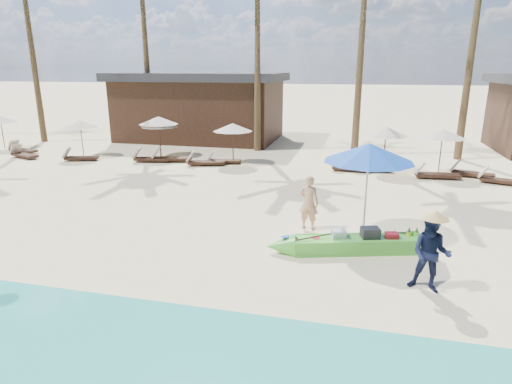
# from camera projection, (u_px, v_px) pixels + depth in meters

# --- Properties ---
(ground) EXTENTS (240.00, 240.00, 0.00)m
(ground) POSITION_uv_depth(u_px,v_px,m) (255.00, 258.00, 10.76)
(ground) COLOR #F7E1B6
(ground) RESTS_ON ground
(green_canoe) EXTENTS (4.99, 1.77, 0.65)m
(green_canoe) POSITION_uv_depth(u_px,v_px,m) (354.00, 244.00, 11.10)
(green_canoe) COLOR #59CE3F
(green_canoe) RESTS_ON ground
(tourist) EXTENTS (0.68, 0.53, 1.64)m
(tourist) POSITION_uv_depth(u_px,v_px,m) (309.00, 203.00, 12.50)
(tourist) COLOR tan
(tourist) RESTS_ON ground
(vendor_green) EXTENTS (0.96, 0.83, 1.69)m
(vendor_green) POSITION_uv_depth(u_px,v_px,m) (431.00, 254.00, 8.99)
(vendor_green) COLOR #131936
(vendor_green) RESTS_ON ground
(blue_umbrella) EXTENTS (2.47, 2.47, 2.66)m
(blue_umbrella) POSITION_uv_depth(u_px,v_px,m) (369.00, 153.00, 11.55)
(blue_umbrella) COLOR #99999E
(blue_umbrella) RESTS_ON ground
(resort_parasol_1) EXTENTS (1.88, 1.88, 1.93)m
(resort_parasol_1) POSITION_uv_depth(u_px,v_px,m) (0.00, 119.00, 24.92)
(resort_parasol_1) COLOR #3D2419
(resort_parasol_1) RESTS_ON ground
(lounger_1_right) EXTENTS (1.89, 0.91, 0.62)m
(lounger_1_right) POSITION_uv_depth(u_px,v_px,m) (22.00, 149.00, 24.04)
(lounger_1_right) COLOR #3D2419
(lounger_1_right) RESTS_ON ground
(resort_parasol_2) EXTENTS (1.90, 1.90, 1.96)m
(resort_parasol_2) POSITION_uv_depth(u_px,v_px,m) (80.00, 124.00, 22.56)
(resort_parasol_2) COLOR #3D2419
(resort_parasol_2) RESTS_ON ground
(lounger_2_left) EXTENTS (1.86, 1.06, 0.60)m
(lounger_2_left) POSITION_uv_depth(u_px,v_px,m) (23.00, 154.00, 22.72)
(lounger_2_left) COLOR #3D2419
(lounger_2_left) RESTS_ON ground
(resort_parasol_3) EXTENTS (2.07, 2.07, 2.13)m
(resort_parasol_3) POSITION_uv_depth(u_px,v_px,m) (159.00, 120.00, 22.66)
(resort_parasol_3) COLOR #3D2419
(resort_parasol_3) RESTS_ON ground
(lounger_3_left) EXTENTS (1.80, 0.98, 0.59)m
(lounger_3_left) POSITION_uv_depth(u_px,v_px,m) (79.00, 157.00, 22.01)
(lounger_3_left) COLOR #3D2419
(lounger_3_left) RESTS_ON ground
(lounger_3_right) EXTENTS (1.94, 0.88, 0.63)m
(lounger_3_right) POSITION_uv_depth(u_px,v_px,m) (150.00, 158.00, 21.70)
(lounger_3_right) COLOR #3D2419
(lounger_3_right) RESTS_ON ground
(resort_parasol_4) EXTENTS (1.93, 1.93, 1.99)m
(resort_parasol_4) POSITION_uv_depth(u_px,v_px,m) (159.00, 123.00, 22.58)
(resort_parasol_4) COLOR #3D2419
(resort_parasol_4) RESTS_ON ground
(lounger_4_left) EXTENTS (2.06, 1.08, 0.67)m
(lounger_4_left) POSITION_uv_depth(u_px,v_px,m) (170.00, 158.00, 21.73)
(lounger_4_left) COLOR #3D2419
(lounger_4_left) RESTS_ON ground
(lounger_4_right) EXTENTS (1.99, 1.06, 0.65)m
(lounger_4_right) POSITION_uv_depth(u_px,v_px,m) (204.00, 161.00, 20.92)
(lounger_4_right) COLOR #3D2419
(lounger_4_right) RESTS_ON ground
(resort_parasol_5) EXTENTS (1.95, 1.95, 2.00)m
(resort_parasol_5) POSITION_uv_depth(u_px,v_px,m) (233.00, 127.00, 20.91)
(resort_parasol_5) COLOR #3D2419
(resort_parasol_5) RESTS_ON ground
(lounger_5_left) EXTENTS (1.71, 0.77, 0.56)m
(lounger_5_left) POSITION_uv_depth(u_px,v_px,m) (223.00, 160.00, 21.34)
(lounger_5_left) COLOR #3D2419
(lounger_5_left) RESTS_ON ground
(resort_parasol_6) EXTENTS (1.99, 1.99, 2.05)m
(resort_parasol_6) POSITION_uv_depth(u_px,v_px,m) (386.00, 131.00, 19.33)
(resort_parasol_6) COLOR #3D2419
(resort_parasol_6) RESTS_ON ground
(lounger_6_left) EXTENTS (1.84, 0.69, 0.61)m
(lounger_6_left) POSITION_uv_depth(u_px,v_px,m) (348.00, 167.00, 19.78)
(lounger_6_left) COLOR #3D2419
(lounger_6_left) RESTS_ON ground
(lounger_6_right) EXTENTS (1.89, 0.73, 0.63)m
(lounger_6_right) POSITION_uv_depth(u_px,v_px,m) (369.00, 167.00, 19.66)
(lounger_6_right) COLOR #3D2419
(lounger_6_right) RESTS_ON ground
(resort_parasol_7) EXTENTS (1.97, 1.97, 2.03)m
(resort_parasol_7) POSITION_uv_depth(u_px,v_px,m) (443.00, 134.00, 18.78)
(resort_parasol_7) COLOR #3D2419
(resort_parasol_7) RESTS_ON ground
(lounger_7_left) EXTENTS (1.95, 0.75, 0.65)m
(lounger_7_left) POSITION_uv_depth(u_px,v_px,m) (434.00, 174.00, 18.45)
(lounger_7_left) COLOR #3D2419
(lounger_7_left) RESTS_ON ground
(lounger_7_right) EXTENTS (1.90, 1.05, 0.62)m
(lounger_7_right) POSITION_uv_depth(u_px,v_px,m) (470.00, 172.00, 18.73)
(lounger_7_right) COLOR #3D2419
(lounger_7_right) RESTS_ON ground
(lounger_8_left) EXTENTS (1.85, 1.03, 0.60)m
(lounger_8_left) POSITION_uv_depth(u_px,v_px,m) (499.00, 179.00, 17.61)
(lounger_8_left) COLOR #3D2419
(lounger_8_left) RESTS_ON ground
(pavilion_west) EXTENTS (10.80, 6.60, 4.30)m
(pavilion_west) POSITION_uv_depth(u_px,v_px,m) (201.00, 106.00, 28.29)
(pavilion_west) COLOR #3D2419
(pavilion_west) RESTS_ON ground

